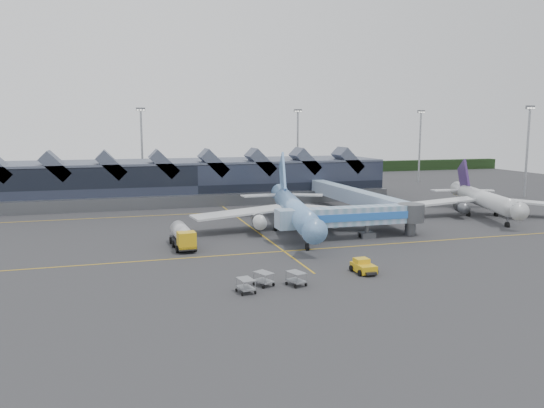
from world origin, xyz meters
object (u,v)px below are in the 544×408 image
object	(u,v)px
regional_jet	(483,199)
main_airliner	(293,208)
pushback_tug	(363,267)
jet_bridge	(361,216)
fuel_truck	(182,235)

from	to	relation	value
regional_jet	main_airliner	bearing A→B (deg)	-158.61
regional_jet	pushback_tug	xyz separation A→B (m)	(-40.56, -30.37, -2.67)
main_airliner	regional_jet	size ratio (longest dim) A/B	1.29
main_airliner	jet_bridge	bearing A→B (deg)	-37.94
jet_bridge	pushback_tug	bearing A→B (deg)	-114.87
regional_jet	jet_bridge	size ratio (longest dim) A/B	1.25
jet_bridge	fuel_truck	world-z (taller)	jet_bridge
regional_jet	pushback_tug	size ratio (longest dim) A/B	8.06
main_airliner	pushback_tug	size ratio (longest dim) A/B	10.42
main_airliner	pushback_tug	world-z (taller)	main_airliner
jet_bridge	fuel_truck	size ratio (longest dim) A/B	2.49
main_airliner	jet_bridge	world-z (taller)	main_airliner
regional_jet	fuel_truck	distance (m)	60.60
fuel_truck	pushback_tug	bearing A→B (deg)	-48.41
fuel_truck	jet_bridge	bearing A→B (deg)	-5.63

